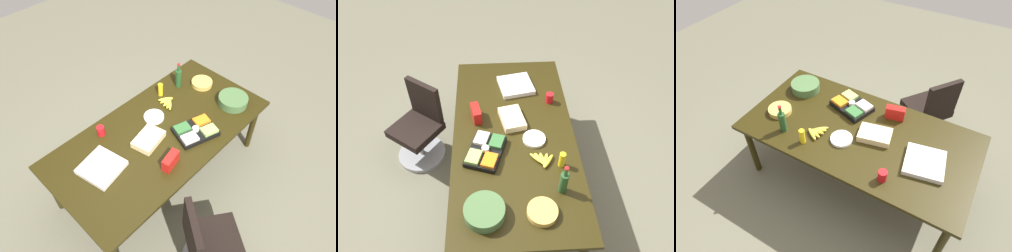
{
  "view_description": "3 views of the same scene",
  "coord_description": "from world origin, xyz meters",
  "views": [
    {
      "loc": [
        1.5,
        1.54,
        3.23
      ],
      "look_at": [
        -0.09,
        0.03,
        0.81
      ],
      "focal_mm": 33.38,
      "sensor_mm": 36.0,
      "label": 1
    },
    {
      "loc": [
        -2.19,
        0.2,
        3.17
      ],
      "look_at": [
        0.02,
        0.08,
        0.86
      ],
      "focal_mm": 35.22,
      "sensor_mm": 36.0,
      "label": 2
    },
    {
      "loc": [
        0.88,
        -1.83,
        2.89
      ],
      "look_at": [
        -0.15,
        -0.05,
        0.82
      ],
      "focal_mm": 30.79,
      "sensor_mm": 36.0,
      "label": 3
    }
  ],
  "objects": [
    {
      "name": "ground_plane",
      "position": [
        0.0,
        0.0,
        0.0
      ],
      "size": [
        10.0,
        10.0,
        0.0
      ],
      "primitive_type": "plane",
      "color": "#63614E"
    },
    {
      "name": "conference_table",
      "position": [
        0.0,
        0.0,
        0.71
      ],
      "size": [
        2.37,
        1.19,
        0.78
      ],
      "color": "black",
      "rests_on": "ground"
    },
    {
      "name": "office_chair",
      "position": [
        0.46,
        1.05,
        0.38
      ],
      "size": [
        0.67,
        0.67,
        0.97
      ],
      "color": "gray",
      "rests_on": "ground"
    },
    {
      "name": "salad_bowl",
      "position": [
        -0.87,
        0.29,
        0.82
      ],
      "size": [
        0.4,
        0.4,
        0.1
      ],
      "primitive_type": "cylinder",
      "rotation": [
        0.0,
        0.0,
        0.25
      ],
      "color": "#446638",
      "rests_on": "conference_table"
    },
    {
      "name": "sheet_cake",
      "position": [
        0.17,
        0.01,
        0.81
      ],
      "size": [
        0.36,
        0.28,
        0.07
      ],
      "primitive_type": "cube",
      "rotation": [
        0.0,
        0.0,
        0.21
      ],
      "color": "beige",
      "rests_on": "conference_table"
    },
    {
      "name": "banana_bunch",
      "position": [
        -0.36,
        -0.24,
        0.8
      ],
      "size": [
        0.19,
        0.23,
        0.04
      ],
      "color": "yellow",
      "rests_on": "conference_table"
    },
    {
      "name": "wine_bottle",
      "position": [
        -0.67,
        -0.36,
        0.9
      ],
      "size": [
        0.09,
        0.09,
        0.32
      ],
      "color": "#224A23",
      "rests_on": "conference_table"
    },
    {
      "name": "chip_bowl",
      "position": [
        -0.88,
        -0.17,
        0.8
      ],
      "size": [
        0.32,
        0.32,
        0.05
      ],
      "primitive_type": "cylinder",
      "rotation": [
        0.0,
        0.0,
        0.33
      ],
      "color": "gold",
      "rests_on": "conference_table"
    },
    {
      "name": "paper_plate_stack",
      "position": [
        -0.1,
        -0.19,
        0.79
      ],
      "size": [
        0.22,
        0.22,
        0.03
      ],
      "primitive_type": "cylinder",
      "rotation": [
        0.0,
        0.0,
        -0.02
      ],
      "color": "white",
      "rests_on": "conference_table"
    },
    {
      "name": "mustard_bottle",
      "position": [
        -0.41,
        -0.4,
        0.85
      ],
      "size": [
        0.07,
        0.07,
        0.16
      ],
      "primitive_type": "cylinder",
      "rotation": [
        0.0,
        0.0,
        0.3
      ],
      "color": "yellow",
      "rests_on": "conference_table"
    },
    {
      "name": "red_solo_cup",
      "position": [
        0.45,
        -0.42,
        0.83
      ],
      "size": [
        0.09,
        0.09,
        0.11
      ],
      "primitive_type": "cylinder",
      "rotation": [
        0.0,
        0.0,
        0.21
      ],
      "color": "red",
      "rests_on": "conference_table"
    },
    {
      "name": "pizza_box",
      "position": [
        0.71,
        -0.07,
        0.8
      ],
      "size": [
        0.42,
        0.42,
        0.05
      ],
      "primitive_type": "cube",
      "rotation": [
        0.0,
        0.0,
        0.19
      ],
      "color": "silver",
      "rests_on": "conference_table"
    },
    {
      "name": "veggie_tray",
      "position": [
        -0.24,
        0.28,
        0.81
      ],
      "size": [
        0.49,
        0.42,
        0.09
      ],
      "color": "black",
      "rests_on": "conference_table"
    },
    {
      "name": "chip_bag_red",
      "position": [
        0.23,
        0.37,
        0.85
      ],
      "size": [
        0.21,
        0.12,
        0.14
      ],
      "primitive_type": "cube",
      "rotation": [
        0.0,
        0.0,
        0.21
      ],
      "color": "red",
      "rests_on": "conference_table"
    }
  ]
}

